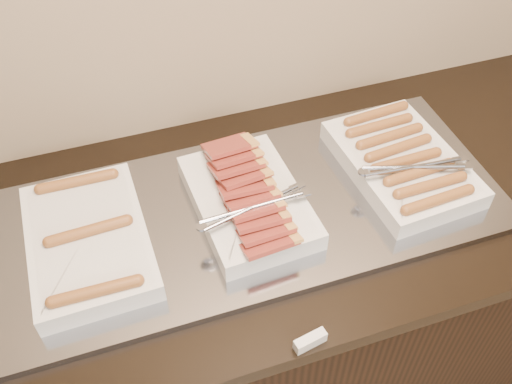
{
  "coord_description": "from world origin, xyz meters",
  "views": [
    {
      "loc": [
        -0.27,
        1.29,
        1.92
      ],
      "look_at": [
        0.01,
        2.13,
        0.97
      ],
      "focal_mm": 40.0,
      "sensor_mm": 36.0,
      "label": 1
    }
  ],
  "objects_px": {
    "dish_left": "(88,240)",
    "dish_right": "(402,162)",
    "counter": "(252,313)",
    "warming_tray": "(249,211)",
    "dish_center": "(248,200)"
  },
  "relations": [
    {
      "from": "dish_center",
      "to": "dish_right",
      "type": "relative_size",
      "value": 0.96
    },
    {
      "from": "dish_left",
      "to": "counter",
      "type": "bearing_deg",
      "value": -1.35
    },
    {
      "from": "dish_left",
      "to": "dish_right",
      "type": "xyz_separation_m",
      "value": [
        0.76,
        -0.0,
        0.01
      ]
    },
    {
      "from": "warming_tray",
      "to": "dish_right",
      "type": "bearing_deg",
      "value": -0.53
    },
    {
      "from": "warming_tray",
      "to": "dish_right",
      "type": "relative_size",
      "value": 3.04
    },
    {
      "from": "counter",
      "to": "dish_left",
      "type": "bearing_deg",
      "value": -180.0
    },
    {
      "from": "dish_left",
      "to": "dish_center",
      "type": "xyz_separation_m",
      "value": [
        0.36,
        -0.0,
        0.01
      ]
    },
    {
      "from": "counter",
      "to": "dish_right",
      "type": "relative_size",
      "value": 5.23
    },
    {
      "from": "counter",
      "to": "dish_center",
      "type": "bearing_deg",
      "value": -152.73
    },
    {
      "from": "counter",
      "to": "warming_tray",
      "type": "xyz_separation_m",
      "value": [
        -0.0,
        0.0,
        0.46
      ]
    },
    {
      "from": "counter",
      "to": "warming_tray",
      "type": "bearing_deg",
      "value": 180.0
    },
    {
      "from": "warming_tray",
      "to": "dish_left",
      "type": "relative_size",
      "value": 3.15
    },
    {
      "from": "counter",
      "to": "dish_left",
      "type": "relative_size",
      "value": 5.4
    },
    {
      "from": "dish_right",
      "to": "dish_left",
      "type": "bearing_deg",
      "value": 175.88
    },
    {
      "from": "warming_tray",
      "to": "dish_left",
      "type": "bearing_deg",
      "value": -180.0
    }
  ]
}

